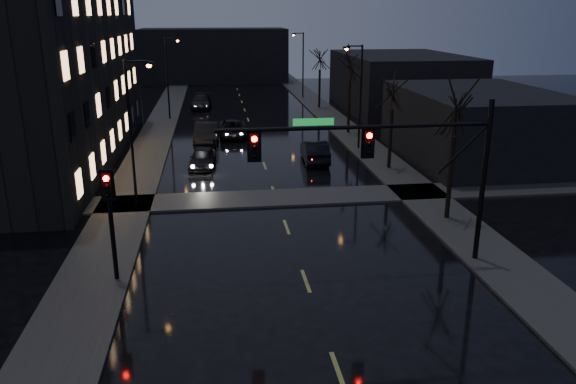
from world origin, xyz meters
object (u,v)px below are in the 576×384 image
object	(u,v)px
lead_car	(315,151)
oncoming_car_c	(233,129)
oncoming_car_b	(206,134)
oncoming_car_a	(202,158)
oncoming_car_d	(201,102)

from	to	relation	value
lead_car	oncoming_car_c	bearing A→B (deg)	-56.84
oncoming_car_b	lead_car	xyz separation A→B (m)	(7.77, -6.91, -0.07)
oncoming_car_a	oncoming_car_c	distance (m)	10.14
oncoming_car_b	oncoming_car_c	xyz separation A→B (m)	(2.26, 2.46, -0.15)
oncoming_car_b	lead_car	bearing A→B (deg)	-38.37
oncoming_car_b	oncoming_car_d	world-z (taller)	oncoming_car_b
oncoming_car_b	lead_car	distance (m)	10.39
oncoming_car_a	oncoming_car_b	size ratio (longest dim) A/B	0.78
oncoming_car_b	lead_car	size ratio (longest dim) A/B	1.08
lead_car	oncoming_car_b	bearing A→B (deg)	-38.96
oncoming_car_d	lead_car	distance (m)	26.53
oncoming_car_b	oncoming_car_d	size ratio (longest dim) A/B	0.98
oncoming_car_d	oncoming_car_b	bearing A→B (deg)	-84.60
lead_car	oncoming_car_d	bearing A→B (deg)	-68.73
oncoming_car_c	lead_car	world-z (taller)	lead_car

